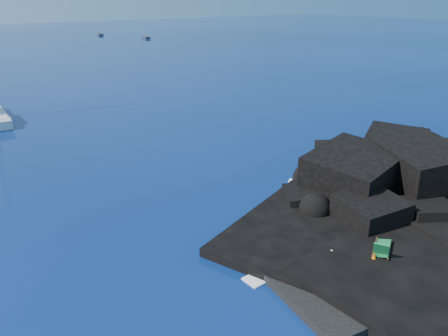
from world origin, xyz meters
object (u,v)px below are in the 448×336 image
(sunbather, at_px, (324,255))
(distant_boat_b, at_px, (146,38))
(deck_chair, at_px, (383,243))
(marker_cone, at_px, (374,258))
(distant_boat_a, at_px, (100,35))

(sunbather, xyz_separation_m, distant_boat_b, (39.20, 106.41, -0.53))
(deck_chair, distance_m, sunbather, 2.78)
(deck_chair, xyz_separation_m, distant_boat_b, (36.77, 107.69, -0.98))
(marker_cone, xyz_separation_m, distant_boat_a, (30.26, 124.36, -0.64))
(distant_boat_a, xyz_separation_m, distant_boat_b, (7.38, -16.42, 0.00))
(marker_cone, distance_m, distant_boat_b, 114.31)
(distant_boat_a, distance_m, distant_boat_b, 18.01)
(deck_chair, height_order, distant_boat_b, deck_chair)
(marker_cone, relative_size, distant_boat_b, 0.14)
(deck_chair, height_order, sunbather, deck_chair)
(deck_chair, bearing_deg, sunbather, 120.77)
(deck_chair, relative_size, sunbather, 0.97)
(deck_chair, xyz_separation_m, marker_cone, (-0.88, -0.25, -0.33))
(deck_chair, bearing_deg, distant_boat_a, 45.26)
(distant_boat_a, height_order, distant_boat_b, distant_boat_b)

